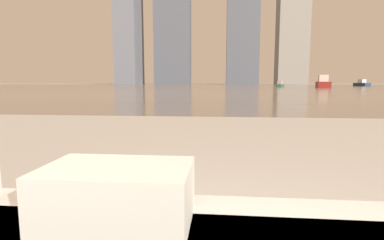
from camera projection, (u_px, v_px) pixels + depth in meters
name	position (u px, v px, depth m)	size (l,w,h in m)	color
towel_stack	(118.00, 195.00, 0.61)	(0.30, 0.19, 0.12)	silver
harbor_water	(220.00, 86.00, 61.07)	(180.00, 110.00, 0.01)	gray
harbor_boat_0	(323.00, 83.00, 43.29)	(2.68, 5.12, 1.83)	maroon
harbor_boat_2	(362.00, 84.00, 59.96)	(1.97, 3.83, 1.37)	navy
harbor_boat_4	(280.00, 85.00, 48.91)	(1.86, 2.81, 1.00)	#335647
skyline_tower_0	(129.00, 35.00, 117.38)	(8.27, 13.88, 38.04)	slate
skyline_tower_1	(173.00, 30.00, 115.51)	(13.94, 6.29, 41.85)	#4C515B
skyline_tower_2	(243.00, 24.00, 112.77)	(12.05, 7.99, 45.27)	#4C515B
skyline_tower_3	(292.00, 31.00, 111.41)	(10.94, 8.96, 39.42)	gray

